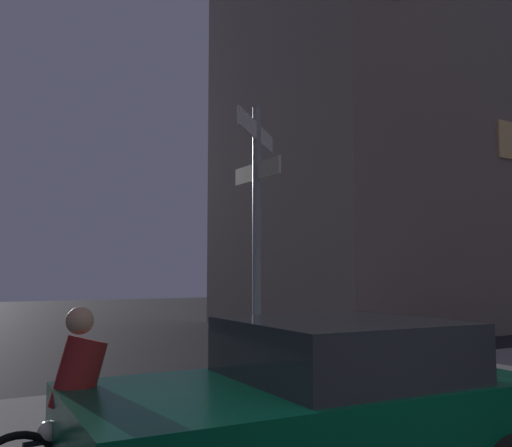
% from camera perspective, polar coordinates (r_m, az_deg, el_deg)
% --- Properties ---
extents(sidewalk_kerb, '(40.00, 2.55, 0.14)m').
position_cam_1_polar(sidewalk_kerb, '(8.15, -8.45, -17.80)').
color(sidewalk_kerb, gray).
rests_on(sidewalk_kerb, ground_plane).
extents(signpost, '(1.29, 1.29, 4.08)m').
position_cam_1_polar(signpost, '(7.84, 0.07, 0.05)').
color(signpost, gray).
rests_on(signpost, sidewalk_kerb).
extents(car_near_right, '(3.96, 2.23, 1.48)m').
position_cam_1_polar(car_near_right, '(4.92, 5.95, -17.88)').
color(car_near_right, '#05472D').
rests_on(car_near_right, ground_plane).
extents(cyclist, '(1.81, 0.37, 1.61)m').
position_cam_1_polar(cyclist, '(4.88, -17.03, -18.17)').
color(cyclist, black).
rests_on(cyclist, ground_plane).
extents(building_right_block, '(9.96, 9.08, 15.25)m').
position_cam_1_polar(building_right_block, '(22.13, 12.28, 10.11)').
color(building_right_block, slate).
rests_on(building_right_block, ground_plane).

